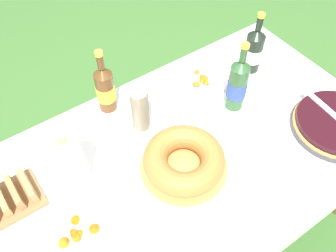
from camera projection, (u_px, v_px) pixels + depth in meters
ground_plane at (180, 229)px, 2.03m from camera, size 16.00×16.00×0.00m
garden_table at (184, 165)px, 1.54m from camera, size 1.69×0.96×0.70m
tablecloth at (184, 158)px, 1.50m from camera, size 1.70×0.97×0.10m
berry_tart at (336, 124)px, 1.55m from camera, size 0.37×0.37×0.06m
bundt_cake at (184, 160)px, 1.41m from camera, size 0.34×0.34×0.10m
cup_stack at (140, 110)px, 1.49m from camera, size 0.07×0.07×0.23m
cider_bottle_green at (238, 84)px, 1.56m from camera, size 0.08×0.08×0.34m
cider_bottle_amber at (105, 88)px, 1.56m from camera, size 0.08×0.08×0.31m
juice_bottle_red at (254, 50)px, 1.73m from camera, size 0.09×0.09×0.31m
snack_plate_near at (78, 236)px, 1.27m from camera, size 0.24×0.24×0.05m
snack_plate_left at (204, 80)px, 1.75m from camera, size 0.23×0.23×0.05m
paper_towel_roll at (70, 162)px, 1.32m from camera, size 0.11×0.11×0.24m
bread_board at (4, 201)px, 1.33m from camera, size 0.26×0.18×0.07m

